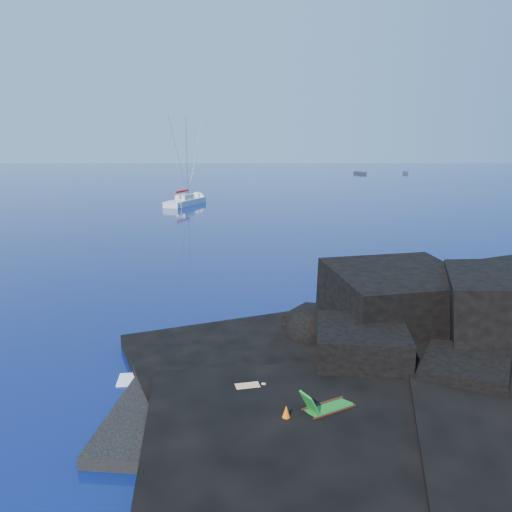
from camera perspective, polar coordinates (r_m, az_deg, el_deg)
The scene contains 11 objects.
ground at distance 15.55m, azimuth -17.09°, elevation -17.95°, with size 400.00×400.00×0.00m, color #030D35.
headland at distance 19.74m, azimuth 26.43°, elevation -11.94°, with size 24.00×24.00×3.60m, color black, non-canonical shape.
beach at distance 15.43m, azimuth 0.56°, elevation -17.60°, with size 8.50×6.00×0.70m, color black.
surf_foam at distance 19.46m, azimuth 1.68°, elevation -10.89°, with size 10.00×8.00×0.06m, color white, non-canonical shape.
sailboat at distance 66.35m, azimuth -7.95°, elevation 5.80°, with size 2.27×10.83×11.35m, color silver, non-canonical shape.
deck_chair at distance 14.45m, azimuth 8.35°, elevation -16.07°, with size 1.48×0.65×1.02m, color #197323, non-canonical shape.
towel at distance 15.73m, azimuth -0.98°, elevation -15.40°, with size 1.75×0.83×0.05m, color white.
sunbather at distance 15.66m, azimuth -0.98°, elevation -14.89°, with size 1.66×0.50×0.27m, color #DFAB75, non-canonical shape.
marker_cone at distance 14.05m, azimuth 3.47°, elevation -17.80°, with size 0.40×0.40×0.62m, color #EE5E0C.
distant_boat_a at distance 137.97m, azimuth 11.79°, elevation 9.16°, with size 1.44×4.63×0.62m, color #29292F.
distant_boat_b at distance 142.24m, azimuth 16.71°, elevation 9.00°, with size 1.32×4.24×0.57m, color #232328.
Camera 1 is at (4.12, -12.82, 7.77)m, focal length 35.00 mm.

